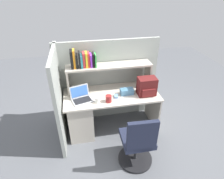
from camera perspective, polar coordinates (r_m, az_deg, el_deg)
name	(u,v)px	position (r m, az deg, el deg)	size (l,w,h in m)	color
ground_plane	(112,126)	(3.64, -0.15, -11.13)	(8.00, 8.00, 0.00)	#595B60
desk	(90,112)	(3.34, -6.78, -6.76)	(1.60, 0.70, 0.73)	beige
cubicle_partition_rear	(108,81)	(3.49, -1.32, 2.54)	(1.84, 0.05, 1.55)	#939991
cubicle_partition_left	(60,99)	(3.11, -15.62, -2.71)	(0.05, 1.06, 1.55)	#939991
overhead_hutch	(109,70)	(3.19, -0.84, 5.86)	(1.44, 0.28, 0.45)	gray
reference_books_on_shelf	(82,60)	(3.07, -9.03, 8.89)	(0.40, 0.17, 0.29)	black
laptop	(81,97)	(3.06, -9.35, -2.27)	(0.37, 0.33, 0.22)	#B7BABF
backpack	(147,87)	(3.16, 10.52, 0.86)	(0.30, 0.22, 0.30)	#591919
computer_mouse	(116,96)	(3.10, 1.25, -2.05)	(0.06, 0.10, 0.03)	#7299C6
paper_cup	(97,100)	(2.97, -4.44, -3.20)	(0.08, 0.08, 0.09)	white
tissue_box	(127,91)	(3.17, 4.54, -0.60)	(0.22, 0.12, 0.10)	teal
snack_canister	(109,99)	(2.97, -1.02, -2.81)	(0.10, 0.10, 0.11)	maroon
office_chair	(138,144)	(2.81, 7.77, -16.13)	(0.52, 0.52, 0.93)	black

